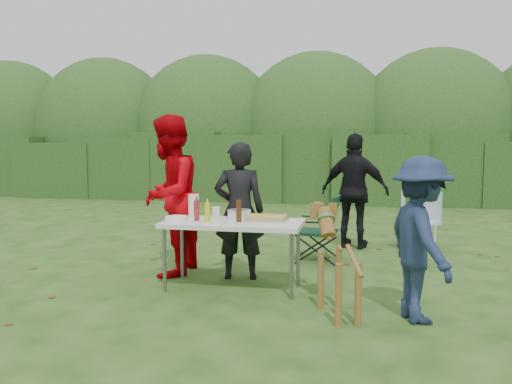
% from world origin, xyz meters
% --- Properties ---
extents(ground, '(80.00, 80.00, 0.00)m').
position_xyz_m(ground, '(0.00, 0.00, 0.00)').
color(ground, '#1E4211').
extents(hedge_row, '(22.00, 1.40, 1.70)m').
position_xyz_m(hedge_row, '(0.00, 8.00, 0.85)').
color(hedge_row, '#23471C').
rests_on(hedge_row, ground).
extents(shrub_backdrop, '(20.00, 2.60, 3.20)m').
position_xyz_m(shrub_backdrop, '(0.00, 9.60, 1.60)').
color(shrub_backdrop, '#3D6628').
rests_on(shrub_backdrop, ground).
extents(folding_table, '(1.50, 0.70, 0.74)m').
position_xyz_m(folding_table, '(-0.01, -0.07, 0.69)').
color(folding_table, silver).
rests_on(folding_table, ground).
extents(person_cook, '(0.64, 0.48, 1.59)m').
position_xyz_m(person_cook, '(-0.04, 0.36, 0.80)').
color(person_cook, black).
rests_on(person_cook, ground).
extents(person_red_jacket, '(0.73, 0.93, 1.91)m').
position_xyz_m(person_red_jacket, '(-0.90, 0.37, 0.95)').
color(person_red_jacket, '#BA0008').
rests_on(person_red_jacket, ground).
extents(person_black_puffy, '(1.06, 0.63, 1.69)m').
position_xyz_m(person_black_puffy, '(1.24, 2.36, 0.85)').
color(person_black_puffy, black).
rests_on(person_black_puffy, ground).
extents(child, '(0.84, 1.09, 1.49)m').
position_xyz_m(child, '(1.88, -0.74, 0.74)').
color(child, '#1A294A').
rests_on(child, ground).
extents(dog, '(0.76, 1.10, 0.97)m').
position_xyz_m(dog, '(1.16, -0.79, 0.49)').
color(dog, brown).
rests_on(dog, ground).
extents(camping_chair, '(0.60, 0.60, 0.89)m').
position_xyz_m(camping_chair, '(0.77, 1.39, 0.45)').
color(camping_chair, '#0E321B').
rests_on(camping_chair, ground).
extents(lawn_chair, '(0.72, 0.72, 0.87)m').
position_xyz_m(lawn_chair, '(2.15, 2.42, 0.43)').
color(lawn_chair, '#5683D7').
rests_on(lawn_chair, ground).
extents(food_tray, '(0.45, 0.30, 0.02)m').
position_xyz_m(food_tray, '(0.34, 0.05, 0.75)').
color(food_tray, '#B7B7BA').
rests_on(food_tray, folding_table).
extents(focaccia_bread, '(0.40, 0.26, 0.04)m').
position_xyz_m(focaccia_bread, '(0.34, 0.05, 0.78)').
color(focaccia_bread, tan).
rests_on(focaccia_bread, food_tray).
extents(mustard_bottle, '(0.06, 0.06, 0.20)m').
position_xyz_m(mustard_bottle, '(-0.27, -0.16, 0.84)').
color(mustard_bottle, '#CED711').
rests_on(mustard_bottle, folding_table).
extents(ketchup_bottle, '(0.06, 0.06, 0.22)m').
position_xyz_m(ketchup_bottle, '(-0.40, -0.11, 0.85)').
color(ketchup_bottle, maroon).
rests_on(ketchup_bottle, folding_table).
extents(beer_bottle, '(0.06, 0.06, 0.24)m').
position_xyz_m(beer_bottle, '(0.06, -0.10, 0.86)').
color(beer_bottle, '#47230F').
rests_on(beer_bottle, folding_table).
extents(paper_towel_roll, '(0.12, 0.12, 0.26)m').
position_xyz_m(paper_towel_roll, '(-0.51, 0.12, 0.87)').
color(paper_towel_roll, white).
rests_on(paper_towel_roll, folding_table).
extents(cup_stack, '(0.08, 0.08, 0.18)m').
position_xyz_m(cup_stack, '(-0.14, -0.28, 0.83)').
color(cup_stack, white).
rests_on(cup_stack, folding_table).
extents(pasta_bowl, '(0.26, 0.26, 0.10)m').
position_xyz_m(pasta_bowl, '(0.02, 0.12, 0.79)').
color(pasta_bowl, silver).
rests_on(pasta_bowl, folding_table).
extents(plate_stack, '(0.24, 0.24, 0.05)m').
position_xyz_m(plate_stack, '(-0.62, -0.16, 0.77)').
color(plate_stack, white).
rests_on(plate_stack, folding_table).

